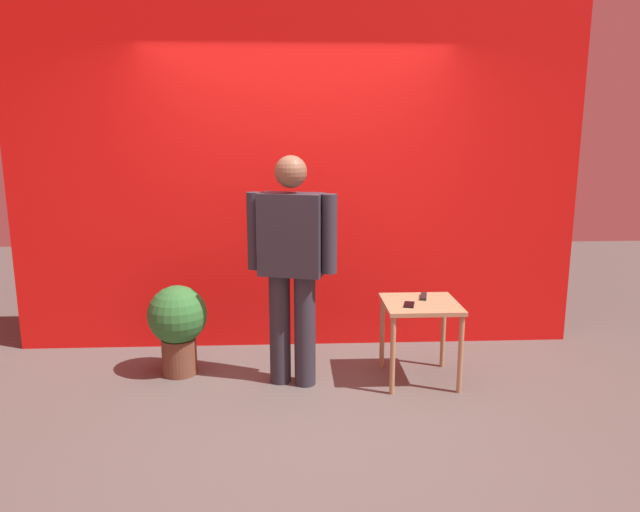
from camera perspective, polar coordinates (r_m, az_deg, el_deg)
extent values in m
plane|color=#59544F|center=(4.03, -1.76, -14.79)|extent=(12.00, 12.00, 0.00)
cube|color=red|center=(4.95, -2.19, 8.82)|extent=(4.69, 0.12, 3.09)
cylinder|color=#2D2D38|center=(4.34, -3.86, -6.97)|extent=(0.19, 0.19, 0.81)
cylinder|color=#2D2D38|center=(4.29, -1.46, -7.17)|extent=(0.19, 0.19, 0.81)
cube|color=#2D2D38|center=(4.14, -2.76, 2.08)|extent=(0.49, 0.34, 0.58)
cube|color=red|center=(4.25, -2.33, 2.72)|extent=(0.12, 0.05, 0.48)
cube|color=#B2333D|center=(4.26, -2.31, 2.50)|extent=(0.04, 0.02, 0.44)
cylinder|color=#2D2D38|center=(4.22, -6.28, 2.40)|extent=(0.13, 0.13, 0.55)
cylinder|color=#2D2D38|center=(4.07, 0.88, 2.13)|extent=(0.13, 0.13, 0.55)
sphere|color=brown|center=(4.09, -2.82, 8.09)|extent=(0.22, 0.22, 0.22)
cube|color=tan|center=(4.37, 9.65, -4.58)|extent=(0.54, 0.54, 0.03)
cylinder|color=tan|center=(4.20, 6.99, -9.49)|extent=(0.04, 0.04, 0.57)
cylinder|color=tan|center=(4.30, 13.35, -9.19)|extent=(0.04, 0.04, 0.57)
cylinder|color=tan|center=(4.64, 5.99, -7.36)|extent=(0.04, 0.04, 0.57)
cylinder|color=tan|center=(4.74, 11.75, -7.15)|extent=(0.04, 0.04, 0.57)
cube|color=black|center=(4.28, 8.56, -4.64)|extent=(0.10, 0.16, 0.01)
cube|color=black|center=(4.48, 9.91, -3.85)|extent=(0.08, 0.18, 0.02)
cylinder|color=brown|center=(4.68, -13.34, -9.33)|extent=(0.26, 0.26, 0.28)
sphere|color=#2D7233|center=(4.57, -13.53, -5.51)|extent=(0.44, 0.44, 0.44)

